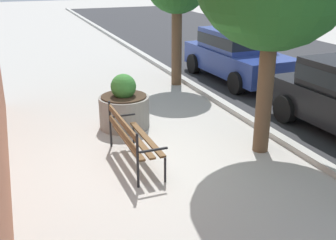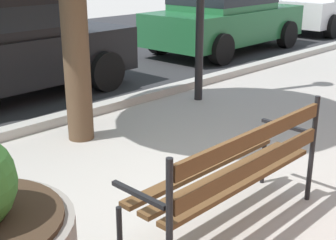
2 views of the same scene
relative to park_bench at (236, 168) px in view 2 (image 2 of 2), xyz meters
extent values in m
plane|color=#ADA8A0|center=(0.09, 0.25, -0.54)|extent=(80.00, 80.00, 0.00)
cube|color=#B2AFA8|center=(0.09, 3.15, -0.48)|extent=(60.00, 0.20, 0.12)
cube|color=brown|center=(0.00, -0.07, -0.09)|extent=(1.70, 0.13, 0.04)
cube|color=brown|center=(0.00, 0.11, -0.09)|extent=(1.70, 0.13, 0.04)
cube|color=brown|center=(0.00, 0.29, -0.09)|extent=(1.70, 0.13, 0.04)
cube|color=brown|center=(0.00, -0.16, 0.08)|extent=(1.70, 0.05, 0.11)
cube|color=brown|center=(0.00, -0.16, 0.30)|extent=(1.70, 0.05, 0.11)
cylinder|color=black|center=(-0.88, 0.30, -0.32)|extent=(0.04, 0.04, 0.45)
cylinder|color=black|center=(-0.88, -0.17, -0.07)|extent=(0.04, 0.04, 0.95)
cube|color=black|center=(-0.88, 0.10, 0.08)|extent=(0.04, 0.48, 0.03)
cylinder|color=black|center=(0.88, 0.32, -0.32)|extent=(0.04, 0.04, 0.45)
cylinder|color=black|center=(0.88, -0.15, -0.07)|extent=(0.04, 0.04, 0.95)
cube|color=black|center=(0.88, 0.12, 0.08)|extent=(0.04, 0.48, 0.03)
cylinder|color=brown|center=(0.35, 2.51, 0.66)|extent=(0.30, 0.30, 2.40)
cube|color=black|center=(0.53, 4.79, 0.07)|extent=(4.16, 1.85, 0.70)
cylinder|color=black|center=(1.83, 5.69, -0.22)|extent=(0.65, 0.24, 0.64)
cylinder|color=black|center=(1.89, 3.99, -0.22)|extent=(0.65, 0.24, 0.64)
cube|color=#236638|center=(6.04, 4.79, 0.07)|extent=(4.16, 1.85, 0.70)
cylinder|color=black|center=(7.34, 5.69, -0.22)|extent=(0.65, 0.24, 0.64)
cylinder|color=black|center=(7.40, 3.99, -0.22)|extent=(0.65, 0.24, 0.64)
cylinder|color=black|center=(4.67, 5.59, -0.22)|extent=(0.65, 0.24, 0.64)
cylinder|color=black|center=(4.74, 3.89, -0.22)|extent=(0.65, 0.24, 0.64)
cube|color=silver|center=(10.82, 4.79, 0.07)|extent=(4.16, 1.85, 0.70)
cylinder|color=black|center=(12.12, 5.69, -0.22)|extent=(0.65, 0.24, 0.64)
cylinder|color=black|center=(9.46, 5.59, -0.22)|extent=(0.65, 0.24, 0.64)
cylinder|color=black|center=(9.52, 3.89, -0.22)|extent=(0.65, 0.24, 0.64)
camera|label=1|loc=(6.60, -1.85, 2.85)|focal=44.19mm
camera|label=2|loc=(-2.59, -1.85, 1.46)|focal=49.64mm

